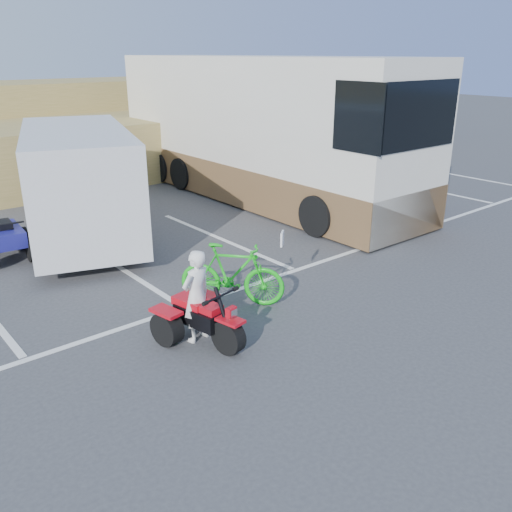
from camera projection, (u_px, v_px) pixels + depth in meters
ground at (274, 365)px, 7.73m from camera, size 100.00×100.00×0.00m
parking_stripes at (175, 268)px, 11.17m from camera, size 28.00×5.16×0.01m
red_trike_atv at (205, 342)px, 8.34m from camera, size 1.32×1.60×0.93m
rider at (197, 296)px, 8.17m from camera, size 0.59×0.45×1.47m
green_dirt_bike at (232, 274)px, 9.44m from camera, size 1.60×1.75×1.11m
cargo_trailer at (80, 182)px, 12.44m from camera, size 3.89×5.94×2.58m
rv_motorhome at (258, 139)px, 16.19m from camera, size 2.98×11.24×4.02m
quad_atv_blue at (8, 258)px, 11.73m from camera, size 1.19×1.52×0.93m
quad_atv_green at (63, 253)px, 12.03m from camera, size 1.62×1.90×1.06m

